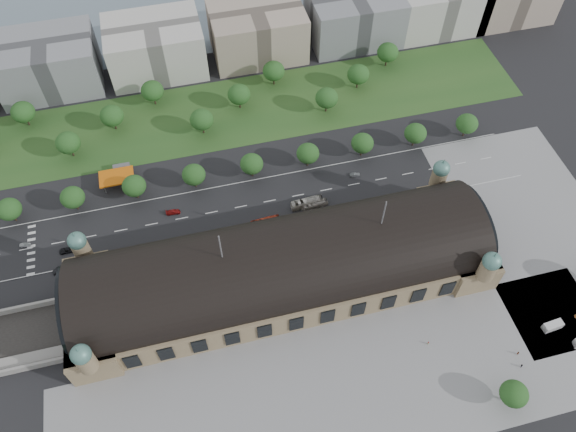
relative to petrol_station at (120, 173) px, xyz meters
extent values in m
plane|color=black|center=(53.91, -65.28, -2.95)|extent=(900.00, 900.00, 0.00)
cube|color=#8C7657|center=(53.91, -65.28, 3.05)|extent=(150.00, 40.00, 12.00)
cube|color=#8C7657|center=(-13.09, -65.28, 3.05)|extent=(16.00, 43.00, 12.00)
cube|color=#8C7657|center=(120.91, -65.28, 3.05)|extent=(16.00, 43.00, 12.00)
cylinder|color=black|center=(53.91, -65.28, 9.05)|extent=(144.00, 37.60, 37.60)
cylinder|color=black|center=(-19.09, -65.28, 11.05)|extent=(1.20, 32.00, 32.00)
cylinder|color=black|center=(126.91, -65.28, 11.05)|extent=(1.20, 32.00, 32.00)
cylinder|color=#8C7657|center=(-13.09, -44.28, 13.05)|extent=(6.00, 6.00, 8.00)
sphere|color=slate|center=(-13.09, -44.28, 18.55)|extent=(6.40, 6.40, 6.40)
cone|color=slate|center=(-13.09, -44.28, 22.55)|extent=(1.00, 1.00, 2.50)
cylinder|color=#8C7657|center=(120.91, -44.28, 13.05)|extent=(6.00, 6.00, 8.00)
sphere|color=slate|center=(120.91, -44.28, 18.55)|extent=(6.40, 6.40, 6.40)
cone|color=slate|center=(120.91, -44.28, 22.55)|extent=(1.00, 1.00, 2.50)
cylinder|color=#8C7657|center=(-13.09, -86.28, 13.05)|extent=(6.00, 6.00, 8.00)
sphere|color=slate|center=(-13.09, -86.28, 18.55)|extent=(6.40, 6.40, 6.40)
cone|color=slate|center=(-13.09, -86.28, 22.55)|extent=(1.00, 1.00, 2.50)
cylinder|color=#8C7657|center=(120.91, -86.28, 13.05)|extent=(6.00, 6.00, 8.00)
sphere|color=slate|center=(120.91, -86.28, 18.55)|extent=(6.40, 6.40, 6.40)
cone|color=slate|center=(120.91, -86.28, 22.55)|extent=(1.00, 1.00, 2.50)
cylinder|color=#59595B|center=(33.91, -65.28, 28.55)|extent=(0.50, 0.50, 12.00)
cylinder|color=#59595B|center=(88.91, -65.28, 28.55)|extent=(0.50, 0.50, 12.00)
cube|color=gray|center=(63.91, -109.28, -2.95)|extent=(190.00, 48.00, 0.12)
cube|color=gray|center=(156.91, -65.28, -2.95)|extent=(56.00, 100.00, 0.12)
cube|color=black|center=(33.91, -27.28, -2.95)|extent=(260.00, 26.00, 0.10)
cube|color=#264F1F|center=(38.91, 27.72, -2.95)|extent=(300.00, 45.00, 0.10)
cube|color=#D0600C|center=(-1.09, -3.28, 1.75)|extent=(14.00, 9.00, 0.70)
cube|color=#59595B|center=(0.91, 2.72, -1.35)|extent=(7.00, 5.00, 3.20)
cylinder|color=#59595B|center=(-6.59, -0.08, -0.75)|extent=(0.50, 0.50, 4.40)
cylinder|color=#59595B|center=(4.41, -0.08, -0.75)|extent=(0.50, 0.50, 4.40)
cylinder|color=#59595B|center=(-6.59, -6.48, -0.75)|extent=(0.50, 0.50, 4.40)
cylinder|color=#59595B|center=(4.41, -6.48, -0.75)|extent=(0.50, 0.50, 4.40)
cube|color=gray|center=(-26.09, 67.72, 9.05)|extent=(45.00, 32.00, 24.00)
cube|color=beige|center=(23.91, 67.72, 9.05)|extent=(45.00, 32.00, 24.00)
cube|color=tan|center=(73.91, 67.72, 9.05)|extent=(45.00, 32.00, 24.00)
cube|color=gray|center=(123.91, 67.72, 9.05)|extent=(45.00, 32.00, 24.00)
cube|color=beige|center=(168.91, 67.72, 9.05)|extent=(45.00, 32.00, 24.00)
cylinder|color=#2D2116|center=(-42.09, -12.28, -0.79)|extent=(0.70, 0.70, 4.32)
ellipsoid|color=#1F4619|center=(-42.09, -12.28, 4.49)|extent=(9.60, 9.60, 8.16)
cylinder|color=#2D2116|center=(-18.09, -12.28, -0.79)|extent=(0.70, 0.70, 4.32)
ellipsoid|color=#1F4619|center=(-18.09, -12.28, 4.49)|extent=(9.60, 9.60, 8.16)
cylinder|color=#2D2116|center=(5.91, -12.28, -0.79)|extent=(0.70, 0.70, 4.32)
ellipsoid|color=#1F4619|center=(5.91, -12.28, 4.49)|extent=(9.60, 9.60, 8.16)
cylinder|color=#2D2116|center=(29.91, -12.28, -0.79)|extent=(0.70, 0.70, 4.32)
ellipsoid|color=#1F4619|center=(29.91, -12.28, 4.49)|extent=(9.60, 9.60, 8.16)
cylinder|color=#2D2116|center=(53.91, -12.28, -0.79)|extent=(0.70, 0.70, 4.32)
ellipsoid|color=#1F4619|center=(53.91, -12.28, 4.49)|extent=(9.60, 9.60, 8.16)
cylinder|color=#2D2116|center=(77.91, -12.28, -0.79)|extent=(0.70, 0.70, 4.32)
ellipsoid|color=#1F4619|center=(77.91, -12.28, 4.49)|extent=(9.60, 9.60, 8.16)
cylinder|color=#2D2116|center=(101.91, -12.28, -0.79)|extent=(0.70, 0.70, 4.32)
ellipsoid|color=#1F4619|center=(101.91, -12.28, 4.49)|extent=(9.60, 9.60, 8.16)
cylinder|color=#2D2116|center=(125.91, -12.28, -0.79)|extent=(0.70, 0.70, 4.32)
ellipsoid|color=#1F4619|center=(125.91, -12.28, 4.49)|extent=(9.60, 9.60, 8.16)
cylinder|color=#2D2116|center=(149.91, -12.28, -0.79)|extent=(0.70, 0.70, 4.32)
ellipsoid|color=#1F4619|center=(149.91, -12.28, 4.49)|extent=(9.60, 9.60, 8.16)
cylinder|color=#2D2116|center=(-38.09, 41.72, -0.61)|extent=(0.70, 0.70, 4.68)
ellipsoid|color=#1F4619|center=(-38.09, 41.72, 5.11)|extent=(10.40, 10.40, 8.84)
cylinder|color=#2D2116|center=(-19.09, 17.72, -0.61)|extent=(0.70, 0.70, 4.68)
ellipsoid|color=#1F4619|center=(-19.09, 17.72, 5.11)|extent=(10.40, 10.40, 8.84)
cylinder|color=#2D2116|center=(-0.09, 29.72, -0.61)|extent=(0.70, 0.70, 4.68)
ellipsoid|color=#1F4619|center=(-0.09, 29.72, 5.11)|extent=(10.40, 10.40, 8.84)
cylinder|color=#2D2116|center=(18.91, 41.72, -0.61)|extent=(0.70, 0.70, 4.68)
ellipsoid|color=#1F4619|center=(18.91, 41.72, 5.11)|extent=(10.40, 10.40, 8.84)
cylinder|color=#2D2116|center=(37.91, 17.72, -0.61)|extent=(0.70, 0.70, 4.68)
ellipsoid|color=#1F4619|center=(37.91, 17.72, 5.11)|extent=(10.40, 10.40, 8.84)
cylinder|color=#2D2116|center=(56.91, 29.72, -0.61)|extent=(0.70, 0.70, 4.68)
ellipsoid|color=#1F4619|center=(56.91, 29.72, 5.11)|extent=(10.40, 10.40, 8.84)
cylinder|color=#2D2116|center=(75.91, 41.72, -0.61)|extent=(0.70, 0.70, 4.68)
ellipsoid|color=#1F4619|center=(75.91, 41.72, 5.11)|extent=(10.40, 10.40, 8.84)
cylinder|color=#2D2116|center=(94.91, 17.72, -0.61)|extent=(0.70, 0.70, 4.68)
ellipsoid|color=#1F4619|center=(94.91, 17.72, 5.11)|extent=(10.40, 10.40, 8.84)
cylinder|color=#2D2116|center=(113.91, 29.72, -0.61)|extent=(0.70, 0.70, 4.68)
ellipsoid|color=#1F4619|center=(113.91, 29.72, 5.11)|extent=(10.40, 10.40, 8.84)
cylinder|color=#2D2116|center=(132.91, 41.72, -0.61)|extent=(0.70, 0.70, 4.68)
ellipsoid|color=#1F4619|center=(132.91, 41.72, 5.11)|extent=(10.40, 10.40, 8.84)
cylinder|color=#2D2116|center=(113.91, -125.28, -0.97)|extent=(0.70, 0.70, 3.96)
ellipsoid|color=#1F4619|center=(113.91, -125.28, 3.87)|extent=(9.00, 9.00, 7.65)
imported|color=gray|center=(-38.29, -25.68, -2.30)|extent=(4.10, 1.85, 1.30)
imported|color=black|center=(-22.71, -32.14, -2.15)|extent=(5.80, 2.76, 1.60)
imported|color=maroon|center=(18.97, -23.87, -2.13)|extent=(5.79, 2.61, 1.65)
imported|color=#515458|center=(95.77, -22.89, -2.24)|extent=(4.43, 2.03, 1.41)
imported|color=black|center=(-26.09, -40.28, -2.20)|extent=(4.70, 3.64, 1.49)
imported|color=maroon|center=(-22.23, -44.28, -2.31)|extent=(5.00, 4.21, 1.27)
imported|color=#1B1C4C|center=(-2.73, -43.34, -2.16)|extent=(5.88, 4.41, 1.59)
imported|color=#5C5F64|center=(18.70, -40.28, -2.26)|extent=(4.32, 3.47, 1.38)
imported|color=silver|center=(8.12, -41.70, -2.28)|extent=(4.09, 3.57, 1.34)
imported|color=gray|center=(16.22, -40.28, -2.31)|extent=(4.93, 4.51, 1.28)
imported|color=black|center=(21.27, -44.28, -2.27)|extent=(5.02, 4.04, 1.36)
imported|color=red|center=(53.80, -38.28, -1.31)|extent=(11.90, 3.39, 3.28)
imported|color=beige|center=(75.11, -34.60, -1.49)|extent=(10.68, 3.50, 2.92)
imported|color=beige|center=(72.04, -33.28, -1.08)|extent=(13.58, 3.87, 3.74)
cube|color=silver|center=(140.71, -105.69, -1.46)|extent=(7.09, 3.35, 2.98)
cube|color=silver|center=(138.20, -105.92, -1.92)|extent=(2.05, 2.67, 2.06)
imported|color=gray|center=(96.56, -100.85, -2.15)|extent=(0.80, 0.47, 1.60)
imported|color=gray|center=(124.57, -111.64, -2.01)|extent=(0.55, 0.74, 1.87)
imported|color=gray|center=(123.50, -115.98, -2.08)|extent=(1.07, 1.19, 1.74)
camera|label=1|loc=(31.14, -164.72, 178.12)|focal=35.00mm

